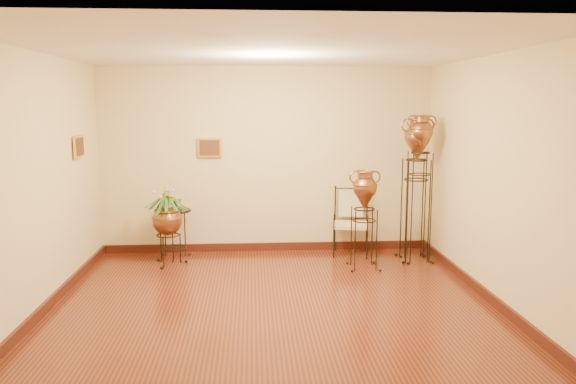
{
  "coord_description": "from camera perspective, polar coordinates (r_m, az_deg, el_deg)",
  "views": [
    {
      "loc": [
        -0.22,
        -5.98,
        2.25
      ],
      "look_at": [
        0.25,
        1.3,
        1.1
      ],
      "focal_mm": 35.0,
      "sensor_mm": 36.0,
      "label": 1
    }
  ],
  "objects": [
    {
      "name": "ground",
      "position": [
        6.39,
        -1.51,
        -11.65
      ],
      "size": [
        5.0,
        5.0,
        0.0
      ],
      "primitive_type": "plane",
      "color": "#5B2815",
      "rests_on": "ground"
    },
    {
      "name": "amphora_short",
      "position": [
        7.74,
        7.75,
        -2.74
      ],
      "size": [
        0.56,
        0.56,
        1.39
      ],
      "rotation": [
        0.0,
        0.0,
        0.44
      ],
      "color": "black",
      "rests_on": "ground"
    },
    {
      "name": "planter_urn",
      "position": [
        8.04,
        -12.17,
        -2.47
      ],
      "size": [
        0.7,
        0.7,
        1.23
      ],
      "rotation": [
        0.0,
        0.0,
        0.08
      ],
      "color": "black",
      "rests_on": "ground"
    },
    {
      "name": "amphora_tall",
      "position": [
        8.18,
        13.19,
        0.51
      ],
      "size": [
        0.54,
        0.54,
        2.12
      ],
      "rotation": [
        0.0,
        0.0,
        0.37
      ],
      "color": "black",
      "rests_on": "ground"
    },
    {
      "name": "amphora_mid",
      "position": [
        8.24,
        12.85,
        0.35
      ],
      "size": [
        0.6,
        0.6,
        2.08
      ],
      "rotation": [
        0.0,
        0.0,
        0.37
      ],
      "color": "black",
      "rests_on": "ground"
    },
    {
      "name": "room_shell",
      "position": [
        6.01,
        -1.64,
        4.03
      ],
      "size": [
        5.02,
        5.02,
        2.81
      ],
      "color": "beige",
      "rests_on": "ground"
    },
    {
      "name": "armchair",
      "position": [
        8.44,
        6.39,
        -3.06
      ],
      "size": [
        0.64,
        0.61,
        1.0
      ],
      "rotation": [
        0.0,
        0.0,
        -0.18
      ],
      "color": "black",
      "rests_on": "ground"
    },
    {
      "name": "side_table",
      "position": [
        8.42,
        -11.49,
        -4.07
      ],
      "size": [
        0.63,
        0.63,
        0.91
      ],
      "rotation": [
        0.0,
        0.0,
        0.32
      ],
      "color": "black",
      "rests_on": "ground"
    }
  ]
}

